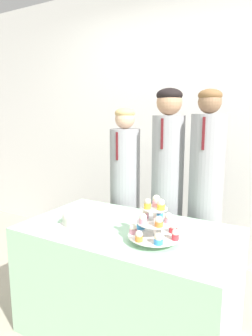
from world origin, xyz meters
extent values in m
cube|color=silver|center=(0.00, 1.65, 1.35)|extent=(9.00, 0.06, 2.70)
cube|color=#A8DBB2|center=(0.00, 0.38, 0.36)|extent=(1.32, 0.76, 0.72)
cube|color=white|center=(-0.30, 0.27, 0.73)|extent=(0.22, 0.22, 0.01)
cylinder|color=silver|center=(-0.30, 0.27, 0.76)|extent=(0.20, 0.20, 0.05)
ellipsoid|color=silver|center=(-0.30, 0.27, 0.79)|extent=(0.20, 0.20, 0.07)
cube|color=silver|center=(-0.14, 0.10, 0.73)|extent=(0.20, 0.12, 0.00)
cube|color=#B2B2B7|center=(-0.27, 0.03, 0.73)|extent=(0.09, 0.06, 0.01)
cylinder|color=silver|center=(0.23, 0.27, 0.82)|extent=(0.02, 0.02, 0.20)
cylinder|color=silver|center=(0.23, 0.27, 0.76)|extent=(0.29, 0.29, 0.01)
cylinder|color=silver|center=(0.23, 0.27, 0.84)|extent=(0.20, 0.20, 0.01)
cylinder|color=silver|center=(0.23, 0.27, 0.92)|extent=(0.14, 0.14, 0.01)
cylinder|color=#E5333D|center=(0.31, 0.36, 0.78)|extent=(0.05, 0.05, 0.03)
sphere|color=white|center=(0.31, 0.36, 0.81)|extent=(0.04, 0.04, 0.04)
cylinder|color=white|center=(0.22, 0.39, 0.78)|extent=(0.04, 0.04, 0.02)
sphere|color=silver|center=(0.22, 0.39, 0.80)|extent=(0.04, 0.04, 0.04)
cylinder|color=#3893DB|center=(0.12, 0.32, 0.78)|extent=(0.05, 0.05, 0.03)
sphere|color=white|center=(0.12, 0.32, 0.81)|extent=(0.05, 0.05, 0.05)
cylinder|color=pink|center=(0.12, 0.23, 0.78)|extent=(0.04, 0.04, 0.03)
sphere|color=white|center=(0.12, 0.23, 0.80)|extent=(0.04, 0.04, 0.04)
cylinder|color=orange|center=(0.19, 0.16, 0.78)|extent=(0.04, 0.04, 0.03)
sphere|color=#F4E5C6|center=(0.19, 0.16, 0.80)|extent=(0.04, 0.04, 0.04)
cylinder|color=#3893DB|center=(0.30, 0.18, 0.78)|extent=(0.05, 0.05, 0.03)
sphere|color=#F4E5C6|center=(0.30, 0.18, 0.80)|extent=(0.04, 0.04, 0.04)
cylinder|color=#E5333D|center=(0.35, 0.27, 0.78)|extent=(0.04, 0.04, 0.03)
sphere|color=white|center=(0.35, 0.27, 0.81)|extent=(0.04, 0.04, 0.04)
cylinder|color=pink|center=(0.19, 0.21, 0.86)|extent=(0.04, 0.04, 0.03)
sphere|color=white|center=(0.19, 0.21, 0.88)|extent=(0.04, 0.04, 0.04)
cylinder|color=orange|center=(0.28, 0.22, 0.86)|extent=(0.04, 0.04, 0.02)
sphere|color=white|center=(0.28, 0.22, 0.88)|extent=(0.04, 0.04, 0.04)
cylinder|color=pink|center=(0.30, 0.30, 0.86)|extent=(0.04, 0.04, 0.02)
sphere|color=white|center=(0.30, 0.30, 0.88)|extent=(0.04, 0.04, 0.04)
cylinder|color=#3893DB|center=(0.23, 0.35, 0.86)|extent=(0.04, 0.04, 0.03)
sphere|color=silver|center=(0.23, 0.35, 0.88)|extent=(0.04, 0.04, 0.04)
cylinder|color=pink|center=(0.16, 0.30, 0.86)|extent=(0.04, 0.04, 0.03)
sphere|color=#F4E5C6|center=(0.16, 0.30, 0.89)|extent=(0.04, 0.04, 0.04)
cylinder|color=pink|center=(0.22, 0.31, 0.94)|extent=(0.05, 0.05, 0.03)
sphere|color=white|center=(0.22, 0.31, 0.96)|extent=(0.04, 0.04, 0.04)
cylinder|color=yellow|center=(0.20, 0.24, 0.94)|extent=(0.04, 0.04, 0.03)
sphere|color=beige|center=(0.20, 0.24, 0.96)|extent=(0.04, 0.04, 0.04)
cylinder|color=yellow|center=(0.27, 0.26, 0.94)|extent=(0.04, 0.04, 0.03)
sphere|color=#F4E5C6|center=(0.27, 0.26, 0.96)|extent=(0.04, 0.04, 0.04)
cylinder|color=#939399|center=(-0.35, 0.95, 0.65)|extent=(0.25, 0.25, 1.31)
sphere|color=#D6AD89|center=(-0.35, 0.95, 1.39)|extent=(0.16, 0.16, 0.16)
ellipsoid|color=tan|center=(-0.35, 0.95, 1.43)|extent=(0.16, 0.16, 0.09)
cube|color=maroon|center=(-0.35, 0.83, 1.18)|extent=(0.02, 0.01, 0.22)
cylinder|color=#939399|center=(0.03, 0.95, 0.71)|extent=(0.25, 0.25, 1.42)
sphere|color=tan|center=(0.03, 0.95, 1.51)|extent=(0.19, 0.19, 0.19)
ellipsoid|color=black|center=(0.03, 0.95, 1.56)|extent=(0.19, 0.19, 0.10)
cube|color=maroon|center=(0.03, 0.83, 1.29)|extent=(0.02, 0.01, 0.22)
cylinder|color=#939399|center=(0.33, 0.95, 0.71)|extent=(0.24, 0.24, 1.43)
sphere|color=#8E6B4C|center=(0.33, 0.95, 1.51)|extent=(0.16, 0.16, 0.16)
ellipsoid|color=brown|center=(0.33, 0.95, 1.55)|extent=(0.16, 0.16, 0.09)
cube|color=maroon|center=(0.33, 0.83, 1.30)|extent=(0.02, 0.01, 0.22)
camera|label=1|loc=(0.87, -1.16, 1.43)|focal=32.00mm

